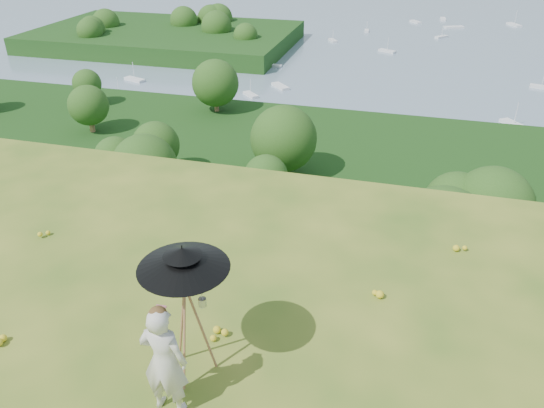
# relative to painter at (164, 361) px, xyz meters

# --- Properties ---
(ground) EXTENTS (14.00, 14.00, 0.00)m
(ground) POSITION_rel_painter_xyz_m (-1.13, -0.27, -0.78)
(ground) COLOR #3B651C
(ground) RESTS_ON ground
(forest_slope) EXTENTS (140.00, 56.00, 22.00)m
(forest_slope) POSITION_rel_painter_xyz_m (-1.13, 34.73, -29.78)
(forest_slope) COLOR #12390F
(forest_slope) RESTS_ON bay_water
(shoreline_tier) EXTENTS (170.00, 28.00, 8.00)m
(shoreline_tier) POSITION_rel_painter_xyz_m (-1.13, 74.73, -36.78)
(shoreline_tier) COLOR #6A6255
(shoreline_tier) RESTS_ON bay_water
(bay_water) EXTENTS (700.00, 700.00, 0.00)m
(bay_water) POSITION_rel_painter_xyz_m (-1.13, 239.73, -34.78)
(bay_water) COLOR slate
(bay_water) RESTS_ON ground
(peninsula) EXTENTS (90.00, 60.00, 12.00)m
(peninsula) POSITION_rel_painter_xyz_m (-76.13, 154.73, -29.78)
(peninsula) COLOR #12390F
(peninsula) RESTS_ON bay_water
(slope_trees) EXTENTS (110.00, 50.00, 6.00)m
(slope_trees) POSITION_rel_painter_xyz_m (-1.13, 34.73, -15.78)
(slope_trees) COLOR #265018
(slope_trees) RESTS_ON forest_slope
(harbor_town) EXTENTS (110.00, 22.00, 5.00)m
(harbor_town) POSITION_rel_painter_xyz_m (-1.13, 74.73, -30.28)
(harbor_town) COLOR silver
(harbor_town) RESTS_ON shoreline_tier
(moored_boats) EXTENTS (140.00, 140.00, 0.70)m
(moored_boats) POSITION_rel_painter_xyz_m (-13.63, 160.73, -34.43)
(moored_boats) COLOR white
(moored_boats) RESTS_ON bay_water
(wildflowers) EXTENTS (10.00, 10.50, 0.12)m
(wildflowers) POSITION_rel_painter_xyz_m (-1.13, -0.02, -0.72)
(wildflowers) COLOR yellow
(wildflowers) RESTS_ON ground
(painter) EXTENTS (0.57, 0.37, 1.56)m
(painter) POSITION_rel_painter_xyz_m (0.00, 0.00, 0.00)
(painter) COLOR beige
(painter) RESTS_ON ground
(field_easel) EXTENTS (0.66, 0.66, 1.73)m
(field_easel) POSITION_rel_painter_xyz_m (0.05, 0.61, 0.09)
(field_easel) COLOR #9B6541
(field_easel) RESTS_ON ground
(sun_umbrella) EXTENTS (1.23, 1.23, 0.55)m
(sun_umbrella) POSITION_rel_painter_xyz_m (0.05, 0.64, 0.92)
(sun_umbrella) COLOR black
(sun_umbrella) RESTS_ON field_easel
(painter_cap) EXTENTS (0.22, 0.25, 0.10)m
(painter_cap) POSITION_rel_painter_xyz_m (0.00, 0.00, 0.74)
(painter_cap) COLOR #CE717B
(painter_cap) RESTS_ON painter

